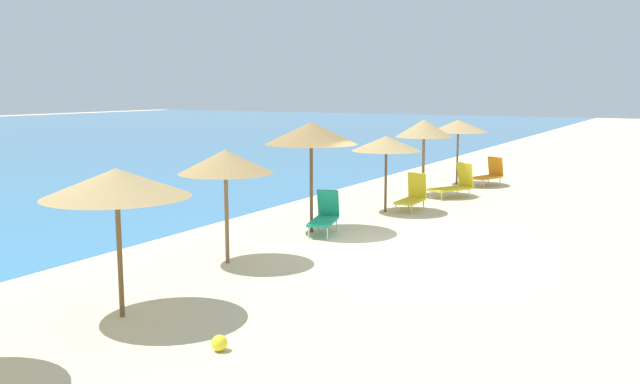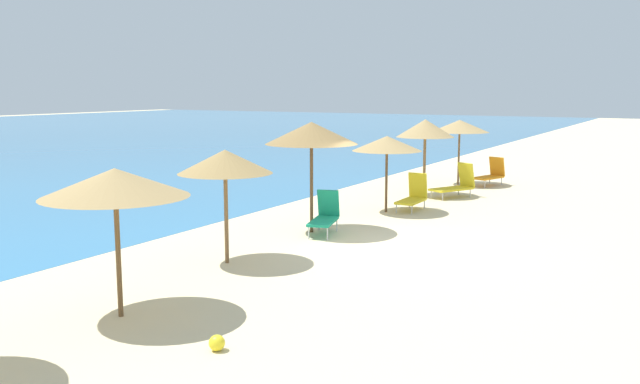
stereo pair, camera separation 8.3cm
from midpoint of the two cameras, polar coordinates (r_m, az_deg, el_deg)
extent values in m
plane|color=beige|center=(16.63, 5.20, -4.51)|extent=(160.00, 160.00, 0.00)
cylinder|color=brown|center=(11.76, -16.35, -4.92)|extent=(0.09, 0.09, 2.18)
cone|color=tan|center=(11.55, -16.59, 0.76)|extent=(2.42, 2.42, 0.47)
cylinder|color=brown|center=(14.88, -7.70, -1.93)|extent=(0.09, 0.09, 2.12)
cone|color=#9E7F4C|center=(14.71, -7.79, 2.54)|extent=(2.05, 2.05, 0.51)
cylinder|color=brown|center=(17.91, -0.58, 0.54)|extent=(0.09, 0.09, 2.49)
cone|color=olive|center=(17.77, -0.59, 4.96)|extent=(2.43, 2.43, 0.58)
cylinder|color=brown|center=(20.97, 5.69, 1.07)|extent=(0.08, 0.08, 2.05)
cone|color=tan|center=(20.86, 5.74, 4.07)|extent=(2.13, 2.13, 0.45)
cylinder|color=brown|center=(24.39, 8.83, 2.30)|extent=(0.10, 0.10, 2.24)
cone|color=tan|center=(24.28, 8.90, 5.30)|extent=(2.03, 2.03, 0.62)
cylinder|color=brown|center=(27.46, 11.62, 2.92)|extent=(0.08, 0.08, 2.23)
cone|color=tan|center=(27.37, 11.70, 5.43)|extent=(2.28, 2.28, 0.48)
cube|color=#199972|center=(17.68, 0.40, -2.48)|extent=(1.44, 0.92, 0.07)
cube|color=#199972|center=(18.21, 0.84, -0.94)|extent=(0.39, 0.62, 0.74)
cylinder|color=silver|center=(17.24, -0.82, -3.44)|extent=(0.04, 0.04, 0.33)
cylinder|color=silver|center=(17.13, 0.77, -3.52)|extent=(0.04, 0.04, 0.33)
cylinder|color=silver|center=(18.31, 0.05, -2.72)|extent=(0.04, 0.04, 0.33)
cylinder|color=silver|center=(18.21, 1.55, -2.79)|extent=(0.04, 0.04, 0.33)
cube|color=yellow|center=(24.17, 11.00, 0.25)|extent=(1.69, 1.29, 0.07)
cube|color=yellow|center=(24.64, 12.25, 1.40)|extent=(0.51, 0.70, 0.88)
cylinder|color=silver|center=(23.94, 9.39, -0.21)|extent=(0.04, 0.04, 0.27)
cylinder|color=silver|center=(23.54, 10.33, -0.38)|extent=(0.04, 0.04, 0.27)
cylinder|color=silver|center=(24.86, 11.61, 0.06)|extent=(0.04, 0.04, 0.27)
cylinder|color=silver|center=(24.48, 12.55, -0.10)|extent=(0.04, 0.04, 0.27)
cube|color=orange|center=(27.39, 13.93, 1.18)|extent=(1.48, 1.02, 0.07)
cube|color=orange|center=(27.87, 14.68, 2.08)|extent=(0.40, 0.67, 0.77)
cylinder|color=silver|center=(27.09, 12.77, 0.75)|extent=(0.04, 0.04, 0.30)
cylinder|color=silver|center=(26.79, 13.72, 0.63)|extent=(0.04, 0.04, 0.30)
cylinder|color=silver|center=(28.04, 14.10, 0.96)|extent=(0.04, 0.04, 0.30)
cylinder|color=silver|center=(27.75, 15.04, 0.85)|extent=(0.04, 0.04, 0.30)
cube|color=yellow|center=(21.41, 7.71, -0.76)|extent=(1.31, 0.62, 0.07)
cube|color=yellow|center=(21.91, 8.30, 0.54)|extent=(0.20, 0.60, 0.83)
cylinder|color=silver|center=(21.02, 6.52, -1.38)|extent=(0.04, 0.04, 0.27)
cylinder|color=silver|center=(20.84, 7.81, -1.49)|extent=(0.04, 0.04, 0.27)
cylinder|color=silver|center=(22.03, 7.60, -0.94)|extent=(0.04, 0.04, 0.27)
cylinder|color=silver|center=(21.86, 8.84, -1.04)|extent=(0.04, 0.04, 0.27)
sphere|color=yellow|center=(10.23, -8.39, -12.39)|extent=(0.24, 0.24, 0.24)
camera|label=1|loc=(0.04, -89.86, 0.02)|focal=38.23mm
camera|label=2|loc=(0.04, 90.14, -0.02)|focal=38.23mm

